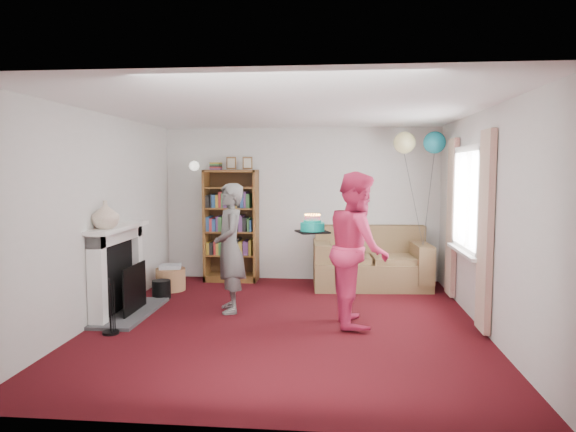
# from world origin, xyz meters

# --- Properties ---
(ground) EXTENTS (5.00, 5.00, 0.00)m
(ground) POSITION_xyz_m (0.00, 0.00, 0.00)
(ground) COLOR #370810
(ground) RESTS_ON ground
(wall_back) EXTENTS (4.50, 0.02, 2.50)m
(wall_back) POSITION_xyz_m (0.00, 2.51, 1.25)
(wall_back) COLOR silver
(wall_back) RESTS_ON ground
(wall_left) EXTENTS (0.02, 5.00, 2.50)m
(wall_left) POSITION_xyz_m (-2.26, 0.00, 1.25)
(wall_left) COLOR silver
(wall_left) RESTS_ON ground
(wall_right) EXTENTS (0.02, 5.00, 2.50)m
(wall_right) POSITION_xyz_m (2.26, 0.00, 1.25)
(wall_right) COLOR silver
(wall_right) RESTS_ON ground
(ceiling) EXTENTS (4.50, 5.00, 0.01)m
(ceiling) POSITION_xyz_m (0.00, 0.00, 2.50)
(ceiling) COLOR white
(ceiling) RESTS_ON wall_back
(fireplace) EXTENTS (0.55, 1.80, 1.12)m
(fireplace) POSITION_xyz_m (-2.09, 0.19, 0.51)
(fireplace) COLOR #3F3F42
(fireplace) RESTS_ON ground
(window_bay) EXTENTS (0.14, 2.02, 2.20)m
(window_bay) POSITION_xyz_m (2.21, 0.60, 1.20)
(window_bay) COLOR white
(window_bay) RESTS_ON ground
(wall_sconce) EXTENTS (0.16, 0.23, 0.16)m
(wall_sconce) POSITION_xyz_m (-1.75, 2.36, 1.88)
(wall_sconce) COLOR gold
(wall_sconce) RESTS_ON ground
(bookcase) EXTENTS (0.86, 0.42, 2.02)m
(bookcase) POSITION_xyz_m (-1.12, 2.30, 0.89)
(bookcase) COLOR #472B14
(bookcase) RESTS_ON ground
(sofa) EXTENTS (1.75, 0.93, 0.93)m
(sofa) POSITION_xyz_m (1.12, 2.07, 0.35)
(sofa) COLOR olive
(sofa) RESTS_ON ground
(wicker_basket) EXTENTS (0.44, 0.44, 0.39)m
(wicker_basket) POSITION_xyz_m (-1.90, 1.50, 0.18)
(wicker_basket) COLOR #A1724B
(wicker_basket) RESTS_ON ground
(person_striped) EXTENTS (0.56, 0.69, 1.65)m
(person_striped) POSITION_xyz_m (-0.76, 0.45, 0.82)
(person_striped) COLOR black
(person_striped) RESTS_ON ground
(person_magenta) EXTENTS (0.76, 0.94, 1.80)m
(person_magenta) POSITION_xyz_m (0.84, 0.08, 0.90)
(person_magenta) COLOR #D02956
(person_magenta) RESTS_ON ground
(birthday_cake) EXTENTS (0.35, 0.35, 0.22)m
(birthday_cake) POSITION_xyz_m (0.30, 0.19, 1.13)
(birthday_cake) COLOR black
(birthday_cake) RESTS_ON ground
(balloons) EXTENTS (0.77, 0.33, 1.71)m
(balloons) POSITION_xyz_m (1.81, 1.94, 2.22)
(balloons) COLOR #3F3F3F
(balloons) RESTS_ON ground
(mantel_vase) EXTENTS (0.34, 0.34, 0.33)m
(mantel_vase) POSITION_xyz_m (-2.12, -0.15, 1.29)
(mantel_vase) COLOR beige
(mantel_vase) RESTS_ON fireplace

